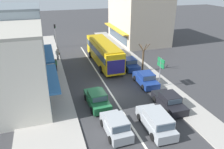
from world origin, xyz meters
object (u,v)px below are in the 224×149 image
Objects in this scene: hatchback_adjacent_lane_lead at (116,126)px; street_tree_right at (143,58)px; parked_sedan_kerb_front at (169,101)px; parked_sedan_kerb_second at (146,79)px; pedestrian_browsing_midblock at (58,54)px; pedestrian_with_handbag_near at (56,64)px; directional_road_sign at (161,66)px; parked_sedan_kerb_third at (129,64)px; city_bus at (104,52)px; sedan_behind_bus_near at (97,99)px; traffic_light_downstreet at (55,32)px; wagon_queue_gap_filler at (156,121)px.

street_tree_right is at bearing 55.99° from hatchback_adjacent_lane_lead.
parked_sedan_kerb_front is 0.99× the size of parked_sedan_kerb_second.
parked_sedan_kerb_front is 18.95m from pedestrian_browsing_midblock.
pedestrian_with_handbag_near is (-9.60, 12.37, 0.40)m from parked_sedan_kerb_front.
parked_sedan_kerb_third is at bearing 99.18° from directional_road_sign.
street_tree_right is at bearing -17.75° from pedestrian_with_handbag_near.
city_bus is 11.34m from sedan_behind_bus_near.
wagon_queue_gap_filler is at bearing -77.06° from traffic_light_downstreet.
hatchback_adjacent_lane_lead is 0.88× the size of sedan_behind_bus_near.
city_bus is at bearing 78.00° from hatchback_adjacent_lane_lead.
traffic_light_downstreet reaches higher than wagon_queue_gap_filler.
parked_sedan_kerb_front is 5.27m from parked_sedan_kerb_second.
traffic_light_downstreet is 17.79m from street_tree_right.
wagon_queue_gap_filler is 13.39m from parked_sedan_kerb_third.
wagon_queue_gap_filler is at bearing -71.81° from pedestrian_browsing_midblock.
traffic_light_downstreet reaches higher than pedestrian_with_handbag_near.
city_bus is at bearing 134.09° from street_tree_right.
traffic_light_downstreet reaches higher than parked_sedan_kerb_second.
directional_road_sign reaches higher than sedan_behind_bus_near.
directional_road_sign reaches higher than hatchback_adjacent_lane_lead.
pedestrian_browsing_midblock reaches higher than parked_sedan_kerb_third.
pedestrian_browsing_midblock is at bearing 100.32° from sedan_behind_bus_near.
parked_sedan_kerb_front is 4.63m from directional_road_sign.
parked_sedan_kerb_second is 1.01× the size of traffic_light_downstreet.
parked_sedan_kerb_second is (6.14, 7.36, -0.05)m from hatchback_adjacent_lane_lead.
city_bus is at bearing -29.20° from pedestrian_browsing_midblock.
parked_sedan_kerb_front is 15.66m from pedestrian_with_handbag_near.
parked_sedan_kerb_third is at bearing -42.28° from city_bus.
parked_sedan_kerb_second is (0.09, 5.27, 0.00)m from parked_sedan_kerb_front.
hatchback_adjacent_lane_lead is 0.88× the size of parked_sedan_kerb_front.
pedestrian_with_handbag_near is (-6.86, 14.93, 0.32)m from wagon_queue_gap_filler.
parked_sedan_kerb_front is (6.05, 2.09, -0.05)m from hatchback_adjacent_lane_lead.
parked_sedan_kerb_third is 1.00× the size of traffic_light_downstreet.
wagon_queue_gap_filler is at bearing -8.18° from hatchback_adjacent_lane_lead.
sedan_behind_bus_near is 10.16m from street_tree_right.
city_bus is 10.00m from directional_road_sign.
street_tree_right reaches higher than pedestrian_with_handbag_near.
traffic_light_downstreet is at bearing 95.97° from hatchback_adjacent_lane_lead.
street_tree_right is (1.34, 8.87, 1.20)m from parked_sedan_kerb_front.
directional_road_sign is 16.32m from pedestrian_browsing_midblock.
street_tree_right is (0.21, 4.87, -0.84)m from directional_road_sign.
traffic_light_downstreet reaches higher than parked_sedan_kerb_third.
pedestrian_browsing_midblock is at bearing -92.71° from traffic_light_downstreet.
hatchback_adjacent_lane_lead is 14.89m from pedestrian_with_handbag_near.
hatchback_adjacent_lane_lead is 0.88× the size of parked_sedan_kerb_second.
traffic_light_downstreet is at bearing 115.80° from parked_sedan_kerb_second.
city_bus is 2.58× the size of parked_sedan_kerb_front.
wagon_queue_gap_filler is at bearing -109.64° from street_tree_right.
sedan_behind_bus_near is at bearing -140.82° from street_tree_right.
street_tree_right is (1.25, 3.60, 1.20)m from parked_sedan_kerb_second.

